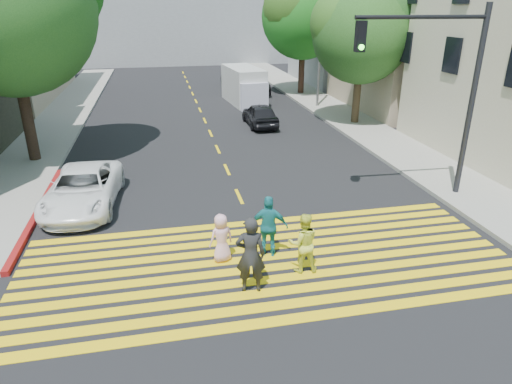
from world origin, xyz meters
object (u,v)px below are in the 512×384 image
object	(u,v)px
pedestrian_man	(251,255)
pedestrian_extra	(269,227)
pedestrian_child	(221,238)
white_van	(245,87)
tree_right_near	(364,28)
silver_car	(234,79)
tree_right_far	(304,12)
dark_car_near	(260,115)
white_sedan	(83,189)
dark_car_parked	(258,85)
traffic_signal	(442,78)
pedestrian_woman	(303,243)

from	to	relation	value
pedestrian_man	pedestrian_extra	world-z (taller)	pedestrian_man
pedestrian_child	white_van	xyz separation A→B (m)	(4.57, 20.82, 0.47)
tree_right_near	silver_car	size ratio (longest dim) A/B	1.81
tree_right_far	pedestrian_child	bearing A→B (deg)	-112.20
tree_right_far	white_van	xyz separation A→B (m)	(-4.95, -2.50, -4.84)
tree_right_far	white_van	world-z (taller)	tree_right_far
white_van	tree_right_near	bearing A→B (deg)	-59.65
tree_right_far	dark_car_near	xyz separation A→B (m)	(-5.26, -8.92, -5.35)
tree_right_near	pedestrian_extra	size ratio (longest dim) A/B	4.41
white_sedan	dark_car_parked	distance (m)	22.40
tree_right_far	pedestrian_child	distance (m)	25.73
tree_right_near	traffic_signal	bearing A→B (deg)	-100.31
pedestrian_extra	white_sedan	xyz separation A→B (m)	(-5.51, 4.57, -0.23)
white_van	traffic_signal	xyz separation A→B (m)	(3.32, -17.97, 3.13)
pedestrian_child	dark_car_near	bearing A→B (deg)	-122.88
silver_car	dark_car_parked	xyz separation A→B (m)	(1.31, -3.60, 0.06)
silver_car	dark_car_parked	distance (m)	3.83
pedestrian_extra	dark_car_parked	size ratio (longest dim) A/B	0.43
tree_right_far	white_van	bearing A→B (deg)	-153.23
dark_car_near	traffic_signal	bearing A→B (deg)	106.75
dark_car_near	pedestrian_child	bearing A→B (deg)	72.81
dark_car_near	dark_car_parked	xyz separation A→B (m)	(2.01, 9.99, 0.04)
tree_right_near	silver_car	xyz separation A→B (m)	(-4.89, 14.39, -4.71)
tree_right_near	traffic_signal	distance (m)	10.97
pedestrian_woman	dark_car_near	world-z (taller)	pedestrian_woman
tree_right_far	dark_car_parked	bearing A→B (deg)	161.69
tree_right_far	pedestrian_man	distance (m)	26.92
tree_right_near	traffic_signal	xyz separation A→B (m)	(-1.95, -10.74, -1.04)
tree_right_far	dark_car_parked	distance (m)	6.32
white_sedan	white_van	size ratio (longest dim) A/B	0.89
tree_right_far	pedestrian_child	world-z (taller)	tree_right_far
dark_car_near	traffic_signal	world-z (taller)	traffic_signal
dark_car_parked	white_van	size ratio (longest dim) A/B	0.78
silver_car	traffic_signal	distance (m)	25.57
tree_right_near	traffic_signal	size ratio (longest dim) A/B	1.19
dark_car_near	white_van	bearing A→B (deg)	-93.48
white_sedan	dark_car_near	world-z (taller)	white_sedan
pedestrian_woman	white_sedan	distance (m)	8.31
pedestrian_man	traffic_signal	distance (m)	9.21
pedestrian_man	dark_car_near	bearing A→B (deg)	-92.34
pedestrian_man	tree_right_near	bearing A→B (deg)	-110.76
white_sedan	traffic_signal	xyz separation A→B (m)	(12.07, -1.73, 3.63)
tree_right_near	pedestrian_man	size ratio (longest dim) A/B	3.96
pedestrian_woman	dark_car_near	bearing A→B (deg)	-91.64
pedestrian_extra	traffic_signal	xyz separation A→B (m)	(6.56, 2.84, 3.40)
pedestrian_man	pedestrian_woman	distance (m)	1.63
silver_car	tree_right_far	bearing A→B (deg)	133.90
pedestrian_woman	pedestrian_man	bearing A→B (deg)	27.88
tree_right_near	pedestrian_man	bearing A→B (deg)	-121.67
pedestrian_child	pedestrian_extra	size ratio (longest dim) A/B	0.77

